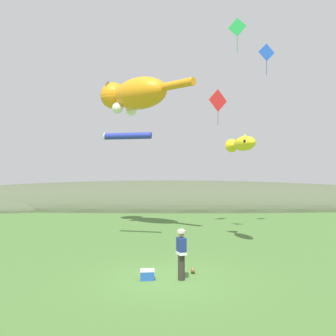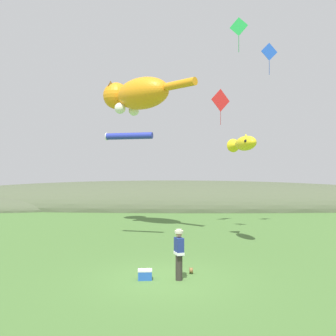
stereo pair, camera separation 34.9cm
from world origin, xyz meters
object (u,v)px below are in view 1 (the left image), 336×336
(kite_diamond_green, at_px, (237,28))
(kite_diamond_red, at_px, (218,101))
(picnic_cooler, at_px, (147,275))
(kite_tube_streamer, at_px, (127,136))
(festival_attendant, at_px, (181,253))
(kite_giant_cat, at_px, (134,95))
(kite_fish_windsock, at_px, (242,144))
(kite_spool, at_px, (193,270))
(kite_diamond_blue, at_px, (267,53))

(kite_diamond_green, height_order, kite_diamond_red, kite_diamond_green)
(picnic_cooler, bearing_deg, kite_diamond_green, 59.39)
(kite_diamond_red, bearing_deg, kite_tube_streamer, -139.54)
(festival_attendant, bearing_deg, kite_tube_streamer, 110.41)
(kite_giant_cat, relative_size, kite_diamond_red, 2.59)
(festival_attendant, distance_m, kite_tube_streamer, 9.23)
(kite_fish_windsock, xyz_separation_m, kite_tube_streamer, (-6.10, 1.06, 0.50))
(kite_spool, xyz_separation_m, kite_diamond_red, (2.40, 11.36, 8.42))
(kite_tube_streamer, bearing_deg, kite_diamond_blue, 21.76)
(kite_diamond_red, bearing_deg, kite_fish_windsock, -85.18)
(kite_diamond_green, xyz_separation_m, kite_diamond_blue, (2.44, 3.15, -0.41))
(kite_diamond_green, relative_size, kite_diamond_blue, 0.95)
(kite_spool, xyz_separation_m, kite_diamond_blue, (5.33, 9.99, 11.24))
(kite_diamond_green, bearing_deg, kite_giant_cat, 148.68)
(kite_diamond_green, bearing_deg, picnic_cooler, -120.61)
(kite_diamond_red, xyz_separation_m, kite_diamond_blue, (2.93, -1.37, 2.82))
(festival_attendant, distance_m, picnic_cooler, 1.42)
(festival_attendant, height_order, kite_giant_cat, kite_giant_cat)
(kite_tube_streamer, bearing_deg, picnic_cooler, -78.04)
(kite_spool, height_order, kite_fish_windsock, kite_fish_windsock)
(kite_spool, relative_size, kite_giant_cat, 0.04)
(kite_giant_cat, xyz_separation_m, kite_tube_streamer, (0.00, -3.96, -3.07))
(kite_spool, relative_size, kite_diamond_green, 0.12)
(festival_attendant, relative_size, kite_fish_windsock, 0.61)
(kite_spool, height_order, picnic_cooler, picnic_cooler)
(kite_spool, xyz_separation_m, kite_tube_streamer, (-3.21, 6.58, 5.60))
(kite_tube_streamer, distance_m, kite_diamond_green, 8.59)
(kite_fish_windsock, distance_m, kite_diamond_red, 6.74)
(kite_giant_cat, xyz_separation_m, kite_fish_windsock, (6.10, -5.02, -3.57))
(kite_diamond_green, bearing_deg, kite_spool, -112.89)
(kite_tube_streamer, bearing_deg, kite_spool, -64.01)
(kite_diamond_blue, bearing_deg, kite_fish_windsock, -118.66)
(kite_tube_streamer, relative_size, kite_diamond_green, 1.40)
(kite_spool, relative_size, kite_diamond_red, 0.10)
(kite_diamond_blue, bearing_deg, kite_diamond_green, -127.78)
(festival_attendant, relative_size, kite_diamond_blue, 0.87)
(kite_spool, distance_m, picnic_cooler, 1.83)
(picnic_cooler, bearing_deg, kite_diamond_blue, 57.17)
(picnic_cooler, distance_m, kite_fish_windsock, 9.27)
(kite_spool, relative_size, kite_diamond_blue, 0.12)
(kite_giant_cat, bearing_deg, kite_fish_windsock, -39.49)
(kite_tube_streamer, height_order, kite_diamond_blue, kite_diamond_blue)
(kite_giant_cat, relative_size, kite_diamond_blue, 3.10)
(kite_giant_cat, bearing_deg, festival_attendant, -76.37)
(kite_fish_windsock, bearing_deg, kite_diamond_green, 90.07)
(kite_spool, distance_m, kite_diamond_red, 14.34)
(festival_attendant, xyz_separation_m, picnic_cooler, (-1.19, 0.02, -0.77))
(kite_fish_windsock, distance_m, kite_diamond_green, 6.69)
(festival_attendant, distance_m, kite_fish_windsock, 8.34)
(kite_fish_windsock, relative_size, kite_diamond_green, 1.49)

